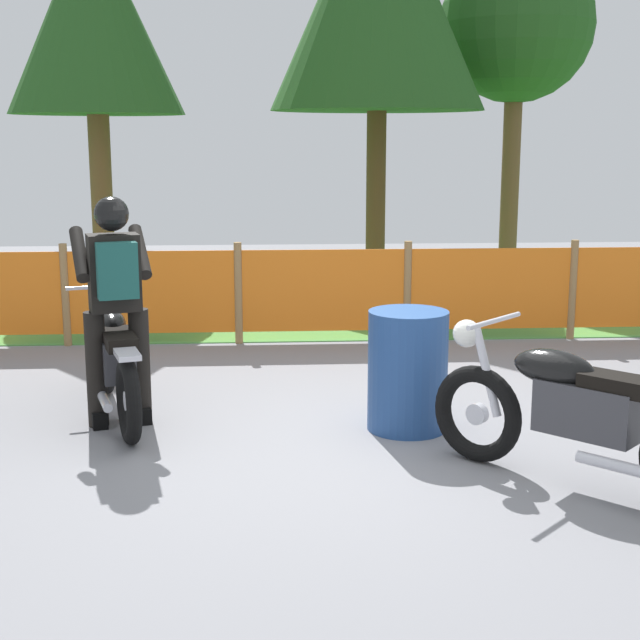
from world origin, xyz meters
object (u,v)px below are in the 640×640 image
motorcycle_trailing (114,358)px  oil_drum (408,371)px  rider_trailing (115,298)px  motorcycle_lead (577,413)px

motorcycle_trailing → oil_drum: size_ratio=2.18×
motorcycle_trailing → rider_trailing: 0.54m
motorcycle_trailing → rider_trailing: size_ratio=1.13×
motorcycle_trailing → oil_drum: 2.23m
rider_trailing → oil_drum: (2.12, -0.25, -0.51)m
motorcycle_lead → motorcycle_trailing: motorcycle_lead is taller
motorcycle_lead → oil_drum: size_ratio=1.76×
oil_drum → motorcycle_lead: bearing=-55.0°
motorcycle_lead → rider_trailing: 3.33m
motorcycle_lead → motorcycle_trailing: size_ratio=0.81×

